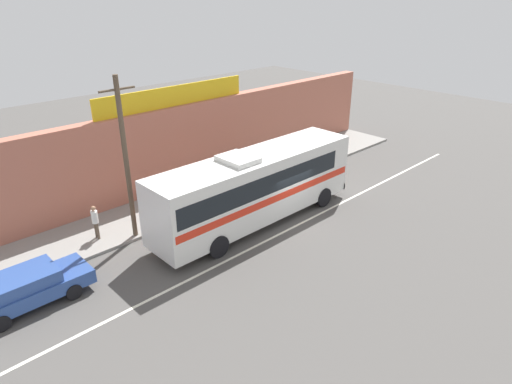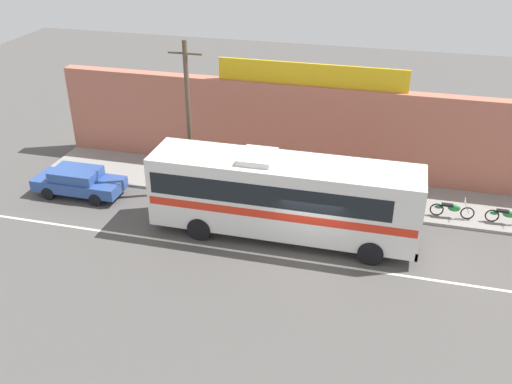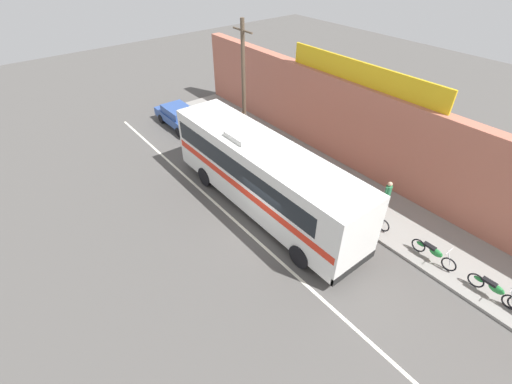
# 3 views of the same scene
# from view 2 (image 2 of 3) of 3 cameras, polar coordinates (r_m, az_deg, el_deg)

# --- Properties ---
(ground_plane) EXTENTS (70.00, 70.00, 0.00)m
(ground_plane) POSITION_cam_2_polar(r_m,az_deg,el_deg) (24.35, 5.43, -5.84)
(ground_plane) COLOR #4F4C49
(sidewalk_slab) EXTENTS (30.00, 3.60, 0.14)m
(sidewalk_slab) POSITION_cam_2_polar(r_m,az_deg,el_deg) (28.74, 7.20, -0.07)
(sidewalk_slab) COLOR gray
(sidewalk_slab) RESTS_ON ground_plane
(storefront_facade) EXTENTS (30.00, 0.70, 4.80)m
(storefront_facade) POSITION_cam_2_polar(r_m,az_deg,el_deg) (29.69, 8.07, 5.80)
(storefront_facade) COLOR #B26651
(storefront_facade) RESTS_ON ground_plane
(storefront_billboard) EXTENTS (9.48, 0.12, 1.10)m
(storefront_billboard) POSITION_cam_2_polar(r_m,az_deg,el_deg) (28.89, 5.49, 11.54)
(storefront_billboard) COLOR gold
(storefront_billboard) RESTS_ON storefront_facade
(road_center_stripe) EXTENTS (30.00, 0.14, 0.01)m
(road_center_stripe) POSITION_cam_2_polar(r_m,az_deg,el_deg) (23.69, 5.10, -6.88)
(road_center_stripe) COLOR silver
(road_center_stripe) RESTS_ON ground_plane
(intercity_bus) EXTENTS (11.41, 2.65, 3.78)m
(intercity_bus) POSITION_cam_2_polar(r_m,az_deg,el_deg) (24.25, 2.56, -0.17)
(intercity_bus) COLOR silver
(intercity_bus) RESTS_ON ground_plane
(parked_car) EXTENTS (4.39, 1.83, 1.37)m
(parked_car) POSITION_cam_2_polar(r_m,az_deg,el_deg) (29.47, -17.21, 1.03)
(parked_car) COLOR #2D4C93
(parked_car) RESTS_ON ground_plane
(utility_pole) EXTENTS (1.60, 0.22, 7.44)m
(utility_pole) POSITION_cam_2_polar(r_m,az_deg,el_deg) (27.25, -6.70, 7.42)
(utility_pole) COLOR brown
(utility_pole) RESTS_ON sidewalk_slab
(motorcycle_purple) EXTENTS (1.82, 0.56, 0.94)m
(motorcycle_purple) POSITION_cam_2_polar(r_m,az_deg,el_deg) (27.33, 12.72, -0.98)
(motorcycle_purple) COLOR black
(motorcycle_purple) RESTS_ON sidewalk_slab
(motorcycle_blue) EXTENTS (1.96, 0.56, 0.94)m
(motorcycle_blue) POSITION_cam_2_polar(r_m,az_deg,el_deg) (27.57, 18.84, -1.61)
(motorcycle_blue) COLOR black
(motorcycle_blue) RESTS_ON sidewalk_slab
(motorcycle_black) EXTENTS (1.87, 0.56, 0.94)m
(motorcycle_black) POSITION_cam_2_polar(r_m,az_deg,el_deg) (27.96, 23.62, -2.12)
(motorcycle_black) COLOR black
(motorcycle_black) RESTS_ON sidewalk_slab
(pedestrian_far_left) EXTENTS (0.30, 0.48, 1.64)m
(pedestrian_far_left) POSITION_cam_2_polar(r_m,az_deg,el_deg) (28.25, 12.49, 1.27)
(pedestrian_far_left) COLOR brown
(pedestrian_far_left) RESTS_ON sidewalk_slab
(pedestrian_far_right) EXTENTS (0.30, 0.48, 1.65)m
(pedestrian_far_right) POSITION_cam_2_polar(r_m,az_deg,el_deg) (29.69, -8.30, 3.04)
(pedestrian_far_right) COLOR brown
(pedestrian_far_right) RESTS_ON sidewalk_slab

